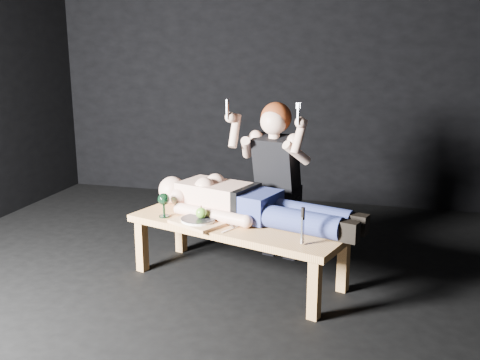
# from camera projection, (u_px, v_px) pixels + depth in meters

# --- Properties ---
(ground) EXTENTS (5.00, 5.00, 0.00)m
(ground) POSITION_uv_depth(u_px,v_px,m) (201.00, 290.00, 3.88)
(ground) COLOR black
(ground) RESTS_ON ground
(back_wall) EXTENTS (5.00, 0.00, 5.00)m
(back_wall) POSITION_uv_depth(u_px,v_px,m) (276.00, 63.00, 5.86)
(back_wall) COLOR black
(back_wall) RESTS_ON ground
(table) EXTENTS (1.70, 1.04, 0.45)m
(table) POSITION_uv_depth(u_px,v_px,m) (238.00, 251.00, 3.99)
(table) COLOR tan
(table) RESTS_ON ground
(lying_man) EXTENTS (1.76, 0.99, 0.28)m
(lying_man) POSITION_uv_depth(u_px,v_px,m) (253.00, 201.00, 3.97)
(lying_man) COLOR #D4A68D
(lying_man) RESTS_ON table
(kneeling_woman) EXTENTS (0.87, 0.93, 1.31)m
(kneeling_woman) POSITION_uv_depth(u_px,v_px,m) (281.00, 179.00, 4.32)
(kneeling_woman) COLOR black
(kneeling_woman) RESTS_ON ground
(serving_tray) EXTENTS (0.44, 0.40, 0.02)m
(serving_tray) POSITION_uv_depth(u_px,v_px,m) (198.00, 222.00, 3.89)
(serving_tray) COLOR tan
(serving_tray) RESTS_ON table
(plate) EXTENTS (0.33, 0.33, 0.02)m
(plate) POSITION_uv_depth(u_px,v_px,m) (198.00, 220.00, 3.89)
(plate) COLOR white
(plate) RESTS_ON serving_tray
(apple) EXTENTS (0.08, 0.08, 0.08)m
(apple) POSITION_uv_depth(u_px,v_px,m) (201.00, 213.00, 3.88)
(apple) COLOR #3A8B20
(apple) RESTS_ON plate
(goblet) EXTENTS (0.11, 0.11, 0.18)m
(goblet) POSITION_uv_depth(u_px,v_px,m) (164.00, 205.00, 4.03)
(goblet) COLOR black
(goblet) RESTS_ON table
(fork_flat) EXTENTS (0.02, 0.17, 0.01)m
(fork_flat) POSITION_uv_depth(u_px,v_px,m) (176.00, 220.00, 3.98)
(fork_flat) COLOR #B2B2B7
(fork_flat) RESTS_ON table
(knife_flat) EXTENTS (0.08, 0.16, 0.01)m
(knife_flat) POSITION_uv_depth(u_px,v_px,m) (230.00, 230.00, 3.76)
(knife_flat) COLOR #B2B2B7
(knife_flat) RESTS_ON table
(spoon_flat) EXTENTS (0.11, 0.15, 0.01)m
(spoon_flat) POSITION_uv_depth(u_px,v_px,m) (230.00, 225.00, 3.87)
(spoon_flat) COLOR #B2B2B7
(spoon_flat) RESTS_ON table
(carving_knife) EXTENTS (0.04, 0.04, 0.25)m
(carving_knife) POSITION_uv_depth(u_px,v_px,m) (303.00, 226.00, 3.46)
(carving_knife) COLOR #B2B2B7
(carving_knife) RESTS_ON table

